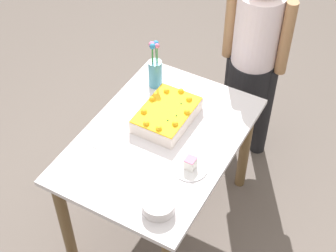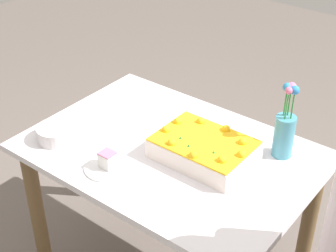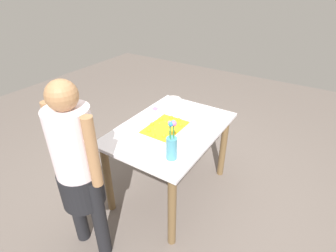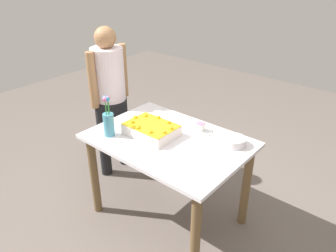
{
  "view_description": "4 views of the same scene",
  "coord_description": "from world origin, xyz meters",
  "views": [
    {
      "loc": [
        -1.76,
        -1.03,
        2.91
      ],
      "look_at": [
        0.0,
        -0.05,
        0.89
      ],
      "focal_mm": 55.0,
      "sensor_mm": 36.0,
      "label": 1
    },
    {
      "loc": [
        1.09,
        -1.41,
        2.05
      ],
      "look_at": [
        0.01,
        -0.03,
        0.92
      ],
      "focal_mm": 55.0,
      "sensor_mm": 36.0,
      "label": 2
    },
    {
      "loc": [
        1.77,
        1.11,
        2.03
      ],
      "look_at": [
        0.01,
        -0.02,
        0.79
      ],
      "focal_mm": 28.0,
      "sensor_mm": 36.0,
      "label": 3
    },
    {
      "loc": [
        -1.41,
        1.68,
        2.04
      ],
      "look_at": [
        0.04,
        -0.05,
        0.86
      ],
      "focal_mm": 35.0,
      "sensor_mm": 36.0,
      "label": 4
    }
  ],
  "objects": [
    {
      "name": "cake_knife",
      "position": [
        -0.24,
        0.26,
        0.78
      ],
      "size": [
        0.02,
        0.23,
        0.0
      ],
      "primitive_type": "cube",
      "rotation": [
        0.0,
        0.0,
        4.73
      ],
      "color": "silver",
      "rests_on": "dining_table"
    },
    {
      "name": "fruit_bowl",
      "position": [
        -0.44,
        -0.24,
        0.81
      ],
      "size": [
        0.17,
        0.17,
        0.06
      ],
      "primitive_type": "cylinder",
      "color": "silver",
      "rests_on": "dining_table"
    },
    {
      "name": "dining_table",
      "position": [
        0.0,
        0.0,
        0.64
      ],
      "size": [
        1.21,
        0.85,
        0.78
      ],
      "color": "silver",
      "rests_on": "ground_plane"
    },
    {
      "name": "sheet_cake",
      "position": [
        0.15,
        0.03,
        0.83
      ],
      "size": [
        0.39,
        0.28,
        0.11
      ],
      "color": "white",
      "rests_on": "dining_table"
    },
    {
      "name": "serving_plate_with_slice",
      "position": [
        -0.12,
        -0.26,
        0.8
      ],
      "size": [
        0.2,
        0.2,
        0.08
      ],
      "color": "white",
      "rests_on": "dining_table"
    },
    {
      "name": "flower_vase",
      "position": [
        0.39,
        0.25,
        0.9
      ],
      "size": [
        0.08,
        0.08,
        0.33
      ],
      "color": "teal",
      "rests_on": "dining_table"
    }
  ]
}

